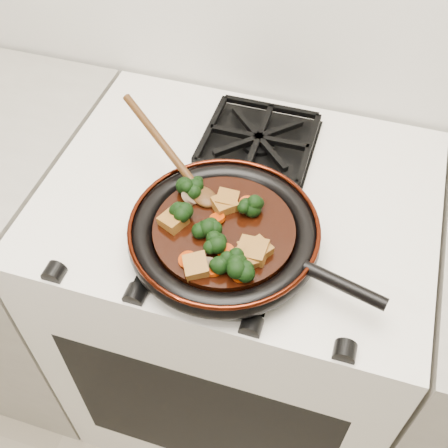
% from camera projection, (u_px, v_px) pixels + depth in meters
% --- Properties ---
extents(stove, '(0.76, 0.60, 0.90)m').
position_uv_depth(stove, '(236.00, 313.00, 1.43)').
color(stove, white).
rests_on(stove, ground).
extents(burner_grate_front, '(0.23, 0.23, 0.03)m').
position_uv_depth(burner_grate_front, '(218.00, 242.00, 0.99)').
color(burner_grate_front, black).
rests_on(burner_grate_front, stove).
extents(burner_grate_back, '(0.23, 0.23, 0.03)m').
position_uv_depth(burner_grate_back, '(259.00, 141.00, 1.16)').
color(burner_grate_back, black).
rests_on(burner_grate_back, stove).
extents(skillet, '(0.45, 0.33, 0.05)m').
position_uv_depth(skillet, '(225.00, 234.00, 0.97)').
color(skillet, black).
rests_on(skillet, burner_grate_front).
extents(braising_sauce, '(0.24, 0.24, 0.02)m').
position_uv_depth(braising_sauce, '(224.00, 232.00, 0.96)').
color(braising_sauce, black).
rests_on(braising_sauce, skillet).
extents(tofu_cube_0, '(0.05, 0.05, 0.03)m').
position_uv_depth(tofu_cube_0, '(253.00, 251.00, 0.91)').
color(tofu_cube_0, brown).
rests_on(tofu_cube_0, braising_sauce).
extents(tofu_cube_1, '(0.05, 0.05, 0.02)m').
position_uv_depth(tofu_cube_1, '(258.00, 250.00, 0.91)').
color(tofu_cube_1, brown).
rests_on(tofu_cube_1, braising_sauce).
extents(tofu_cube_2, '(0.05, 0.06, 0.03)m').
position_uv_depth(tofu_cube_2, '(196.00, 266.00, 0.89)').
color(tofu_cube_2, brown).
rests_on(tofu_cube_2, braising_sauce).
extents(tofu_cube_3, '(0.06, 0.06, 0.03)m').
position_uv_depth(tofu_cube_3, '(245.00, 259.00, 0.90)').
color(tofu_cube_3, brown).
rests_on(tofu_cube_3, braising_sauce).
extents(tofu_cube_4, '(0.05, 0.05, 0.02)m').
position_uv_depth(tofu_cube_4, '(226.00, 204.00, 0.98)').
color(tofu_cube_4, brown).
rests_on(tofu_cube_4, braising_sauce).
extents(tofu_cube_5, '(0.04, 0.04, 0.03)m').
position_uv_depth(tofu_cube_5, '(227.00, 200.00, 0.99)').
color(tofu_cube_5, brown).
rests_on(tofu_cube_5, braising_sauce).
extents(tofu_cube_6, '(0.05, 0.05, 0.03)m').
position_uv_depth(tofu_cube_6, '(173.00, 221.00, 0.96)').
color(tofu_cube_6, brown).
rests_on(tofu_cube_6, braising_sauce).
extents(tofu_cube_7, '(0.05, 0.05, 0.03)m').
position_uv_depth(tofu_cube_7, '(251.00, 251.00, 0.91)').
color(tofu_cube_7, brown).
rests_on(tofu_cube_7, braising_sauce).
extents(tofu_cube_8, '(0.05, 0.05, 0.02)m').
position_uv_depth(tofu_cube_8, '(224.00, 205.00, 0.98)').
color(tofu_cube_8, brown).
rests_on(tofu_cube_8, braising_sauce).
extents(broccoli_floret_0, '(0.08, 0.09, 0.07)m').
position_uv_depth(broccoli_floret_0, '(240.00, 271.00, 0.88)').
color(broccoli_floret_0, black).
rests_on(broccoli_floret_0, braising_sauce).
extents(broccoli_floret_1, '(0.08, 0.08, 0.06)m').
position_uv_depth(broccoli_floret_1, '(227.00, 262.00, 0.89)').
color(broccoli_floret_1, black).
rests_on(broccoli_floret_1, braising_sauce).
extents(broccoli_floret_2, '(0.08, 0.08, 0.06)m').
position_uv_depth(broccoli_floret_2, '(181.00, 215.00, 0.96)').
color(broccoli_floret_2, black).
rests_on(broccoli_floret_2, braising_sauce).
extents(broccoli_floret_3, '(0.07, 0.07, 0.07)m').
position_uv_depth(broccoli_floret_3, '(193.00, 187.00, 1.00)').
color(broccoli_floret_3, black).
rests_on(broccoli_floret_3, braising_sauce).
extents(broccoli_floret_4, '(0.08, 0.08, 0.05)m').
position_uv_depth(broccoli_floret_4, '(207.00, 230.00, 0.94)').
color(broccoli_floret_4, black).
rests_on(broccoli_floret_4, braising_sauce).
extents(broccoli_floret_5, '(0.08, 0.08, 0.06)m').
position_uv_depth(broccoli_floret_5, '(249.00, 208.00, 0.97)').
color(broccoli_floret_5, black).
rests_on(broccoli_floret_5, braising_sauce).
extents(broccoli_floret_6, '(0.09, 0.08, 0.07)m').
position_uv_depth(broccoli_floret_6, '(220.00, 245.00, 0.91)').
color(broccoli_floret_6, black).
rests_on(broccoli_floret_6, braising_sauce).
extents(carrot_coin_0, '(0.03, 0.03, 0.01)m').
position_uv_depth(carrot_coin_0, '(226.00, 251.00, 0.92)').
color(carrot_coin_0, '#AA3004').
rests_on(carrot_coin_0, braising_sauce).
extents(carrot_coin_1, '(0.03, 0.03, 0.02)m').
position_uv_depth(carrot_coin_1, '(188.00, 260.00, 0.91)').
color(carrot_coin_1, '#AA3004').
rests_on(carrot_coin_1, braising_sauce).
extents(carrot_coin_2, '(0.03, 0.03, 0.01)m').
position_uv_depth(carrot_coin_2, '(240.00, 275.00, 0.89)').
color(carrot_coin_2, '#AA3004').
rests_on(carrot_coin_2, braising_sauce).
extents(carrot_coin_3, '(0.03, 0.03, 0.01)m').
position_uv_depth(carrot_coin_3, '(213.00, 269.00, 0.89)').
color(carrot_coin_3, '#AA3004').
rests_on(carrot_coin_3, braising_sauce).
extents(carrot_coin_4, '(0.03, 0.03, 0.02)m').
position_uv_depth(carrot_coin_4, '(217.00, 218.00, 0.96)').
color(carrot_coin_4, '#AA3004').
rests_on(carrot_coin_4, braising_sauce).
extents(carrot_coin_5, '(0.03, 0.03, 0.01)m').
position_uv_depth(carrot_coin_5, '(248.00, 203.00, 0.98)').
color(carrot_coin_5, '#AA3004').
rests_on(carrot_coin_5, braising_sauce).
extents(mushroom_slice_0, '(0.04, 0.04, 0.03)m').
position_uv_depth(mushroom_slice_0, '(190.00, 197.00, 0.99)').
color(mushroom_slice_0, '#7F6449').
rests_on(mushroom_slice_0, braising_sauce).
extents(mushroom_slice_1, '(0.04, 0.04, 0.03)m').
position_uv_depth(mushroom_slice_1, '(208.00, 266.00, 0.90)').
color(mushroom_slice_1, '#7F6449').
rests_on(mushroom_slice_1, braising_sauce).
extents(mushroom_slice_2, '(0.03, 0.03, 0.03)m').
position_uv_depth(mushroom_slice_2, '(174.00, 215.00, 0.96)').
color(mushroom_slice_2, '#7F6449').
rests_on(mushroom_slice_2, braising_sauce).
extents(wooden_spoon, '(0.14, 0.11, 0.25)m').
position_uv_depth(wooden_spoon, '(180.00, 166.00, 1.01)').
color(wooden_spoon, '#45270E').
rests_on(wooden_spoon, braising_sauce).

